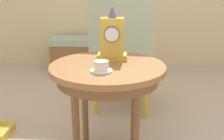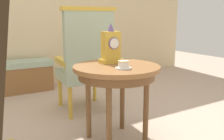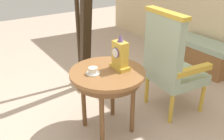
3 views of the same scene
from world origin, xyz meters
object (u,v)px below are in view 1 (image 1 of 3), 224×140
side_table (108,77)px  armchair (122,47)px  mantel_clock (112,39)px  teacup_left (101,67)px  window_bench (87,54)px

side_table → armchair: 0.75m
mantel_clock → teacup_left: bearing=-100.0°
mantel_clock → armchair: (0.05, 0.62, -0.20)m
side_table → window_bench: bearing=102.0°
teacup_left → side_table: bearing=79.9°
side_table → armchair: size_ratio=0.62×
side_table → armchair: (0.08, 0.74, 0.02)m
side_table → window_bench: (-0.42, 1.96, -0.35)m
mantel_clock → armchair: bearing=85.0°
window_bench → armchair: bearing=-68.1°
armchair → teacup_left: bearing=-96.5°
side_table → teacup_left: (-0.02, -0.14, 0.11)m
side_table → window_bench: side_table is taller
side_table → mantel_clock: mantel_clock is taller
side_table → teacup_left: bearing=-100.1°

